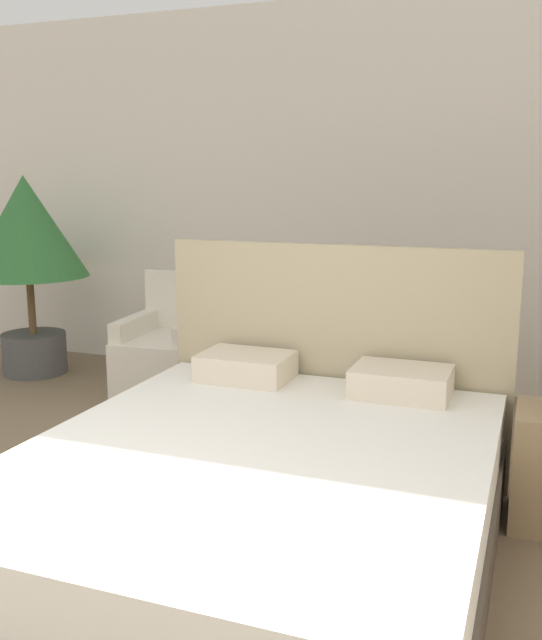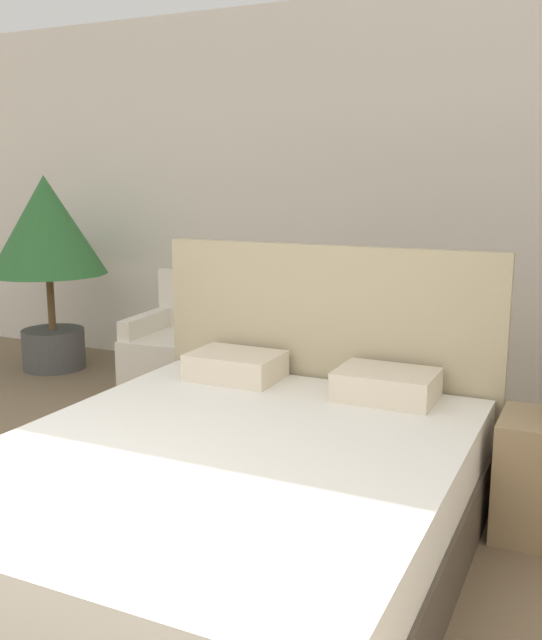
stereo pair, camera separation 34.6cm
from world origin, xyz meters
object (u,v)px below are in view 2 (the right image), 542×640
object	(u,v)px
potted_palm	(47,239)
side_table	(231,368)
bed	(234,494)
armchair_near_window_left	(177,356)
armchair_near_window_right	(289,370)

from	to	relation	value
potted_palm	side_table	distance (m)	1.98
bed	side_table	xyz separation A→B (m)	(-1.08, 1.96, -0.06)
bed	armchair_near_window_left	distance (m)	2.49
potted_palm	armchair_near_window_left	bearing A→B (deg)	-5.50
armchair_near_window_left	potted_palm	bearing A→B (deg)	169.42
bed	armchair_near_window_right	bearing A→B (deg)	107.51
side_table	bed	bearing A→B (deg)	-61.19
bed	armchair_near_window_right	world-z (taller)	bed
armchair_near_window_right	potted_palm	size ratio (longest dim) A/B	0.55
bed	side_table	size ratio (longest dim) A/B	4.77
armchair_near_window_left	armchair_near_window_right	xyz separation A→B (m)	(0.92, 0.00, 0.00)
armchair_near_window_left	potted_palm	xyz separation A→B (m)	(-1.31, 0.13, 0.82)
armchair_near_window_left	side_table	xyz separation A→B (m)	(0.46, -0.00, -0.04)
bed	potted_palm	distance (m)	3.62
bed	armchair_near_window_right	xyz separation A→B (m)	(-0.62, 1.96, -0.02)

